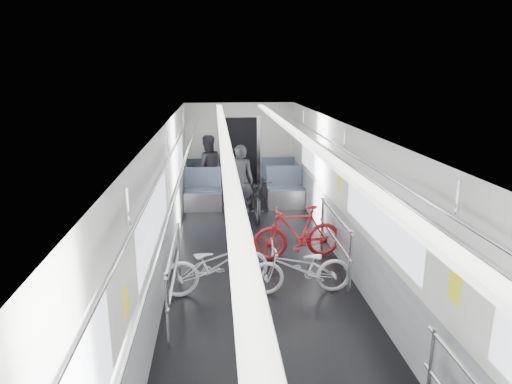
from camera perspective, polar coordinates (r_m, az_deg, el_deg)
car_shell at (r=7.72m, az=0.07°, el=-1.07°), size 3.02×14.01×2.41m
bike_left_far at (r=6.99m, az=-5.02°, el=-8.95°), size 1.76×0.99×0.87m
bike_right_mid at (r=6.93m, az=5.60°, el=-9.47°), size 1.55×0.56×0.81m
bike_right_far at (r=8.14m, az=5.18°, el=-5.05°), size 1.65×0.62×0.97m
bike_aisle at (r=10.41m, az=-0.04°, el=-0.59°), size 0.63×1.77×0.93m
person_standing at (r=10.39m, az=-1.96°, el=1.45°), size 0.67×0.51×1.66m
person_seated at (r=11.80m, az=-6.07°, el=3.08°), size 0.90×0.74×1.68m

